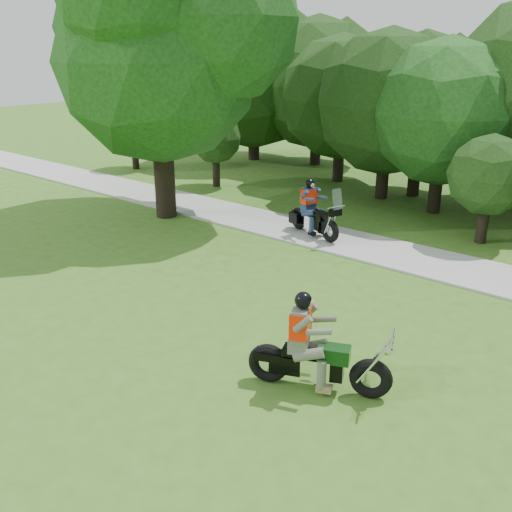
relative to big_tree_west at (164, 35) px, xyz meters
The scene contains 5 objects.
ground 13.82m from the big_tree_west, 33.03° to the right, with size 100.00×100.00×0.00m, color #39661D.
walkway 12.05m from the big_tree_west, ahead, with size 60.00×2.20×0.06m, color #A0A09A.
big_tree_west is the anchor object (origin of this frame).
chopper_motorcycle 12.38m from the big_tree_west, 30.54° to the right, with size 2.36×1.35×1.75m.
touring_motorcycle 7.22m from the big_tree_west, 11.52° to the left, with size 2.17×1.13×1.69m.
Camera 1 is at (3.79, -5.84, 5.47)m, focal length 40.00 mm.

